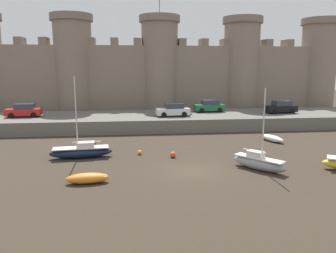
# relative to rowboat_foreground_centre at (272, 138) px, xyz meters

# --- Properties ---
(ground_plane) EXTENTS (160.00, 160.00, 0.00)m
(ground_plane) POSITION_rel_rowboat_foreground_centre_xyz_m (-10.01, -8.87, -0.34)
(ground_plane) COLOR #382D23
(quay_road) EXTENTS (63.83, 10.00, 1.57)m
(quay_road) POSITION_rel_rowboat_foreground_centre_xyz_m (-10.01, 10.05, 0.45)
(quay_road) COLOR #666059
(quay_road) RESTS_ON ground
(castle) EXTENTS (58.02, 6.18, 18.23)m
(castle) POSITION_rel_rowboat_foreground_centre_xyz_m (-10.01, 19.41, 6.50)
(castle) COLOR gray
(castle) RESTS_ON ground
(rowboat_foreground_centre) EXTENTS (1.90, 3.21, 0.64)m
(rowboat_foreground_centre) POSITION_rel_rowboat_foreground_centre_xyz_m (0.00, 0.00, 0.00)
(rowboat_foreground_centre) COLOR silver
(rowboat_foreground_centre) RESTS_ON ground
(rowboat_near_channel_right) EXTENTS (2.87, 1.21, 0.69)m
(rowboat_near_channel_right) POSITION_rel_rowboat_foreground_centre_xyz_m (-17.48, -10.60, 0.02)
(rowboat_near_channel_right) COLOR orange
(rowboat_near_channel_right) RESTS_ON ground
(sailboat_foreground_left) EXTENTS (3.54, 3.97, 6.15)m
(sailboat_foreground_left) POSITION_rel_rowboat_foreground_centre_xyz_m (-5.09, -9.07, 0.24)
(sailboat_foreground_left) COLOR gray
(sailboat_foreground_left) RESTS_ON ground
(sailboat_midflat_left) EXTENTS (5.33, 1.88, 6.86)m
(sailboat_midflat_left) POSITION_rel_rowboat_foreground_centre_xyz_m (-18.78, -4.20, 0.22)
(sailboat_midflat_left) COLOR #141E3D
(sailboat_midflat_left) RESTS_ON ground
(mooring_buoy_near_shore) EXTENTS (0.51, 0.51, 0.51)m
(mooring_buoy_near_shore) POSITION_rel_rowboat_foreground_centre_xyz_m (-11.05, -5.02, -0.08)
(mooring_buoy_near_shore) COLOR #E04C1E
(mooring_buoy_near_shore) RESTS_ON ground
(mooring_buoy_off_centre) EXTENTS (0.40, 0.40, 0.40)m
(mooring_buoy_off_centre) POSITION_rel_rowboat_foreground_centre_xyz_m (-13.84, -3.77, -0.14)
(mooring_buoy_off_centre) COLOR orange
(mooring_buoy_off_centre) RESTS_ON ground
(mooring_buoy_near_channel) EXTENTS (0.38, 0.38, 0.38)m
(mooring_buoy_near_channel) POSITION_rel_rowboat_foreground_centre_xyz_m (-18.23, 0.57, -0.15)
(mooring_buoy_near_channel) COLOR #E04C1E
(mooring_buoy_near_channel) RESTS_ON ground
(car_quay_west) EXTENTS (4.22, 2.12, 1.62)m
(car_quay_west) POSITION_rel_rowboat_foreground_centre_xyz_m (5.31, 9.53, 2.01)
(car_quay_west) COLOR black
(car_quay_west) RESTS_ON quay_road
(car_quay_east) EXTENTS (4.22, 2.12, 1.62)m
(car_quay_east) POSITION_rel_rowboat_foreground_centre_xyz_m (-9.33, 8.29, 2.01)
(car_quay_east) COLOR silver
(car_quay_east) RESTS_ON quay_road
(car_quay_centre_east) EXTENTS (4.22, 2.12, 1.62)m
(car_quay_centre_east) POSITION_rel_rowboat_foreground_centre_xyz_m (-3.89, 11.79, 2.01)
(car_quay_centre_east) COLOR #1E6638
(car_quay_centre_east) RESTS_ON quay_road
(car_quay_centre_west) EXTENTS (4.22, 2.12, 1.62)m
(car_quay_centre_west) POSITION_rel_rowboat_foreground_centre_xyz_m (-27.62, 9.77, 2.01)
(car_quay_centre_west) COLOR red
(car_quay_centre_west) RESTS_ON quay_road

